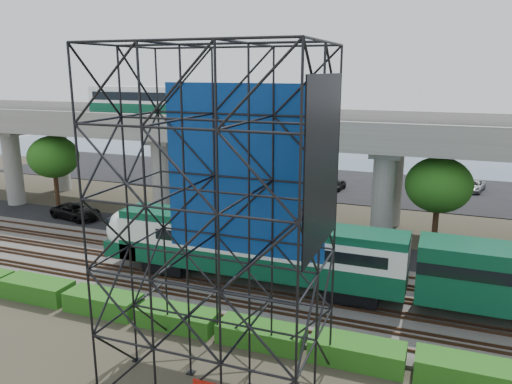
% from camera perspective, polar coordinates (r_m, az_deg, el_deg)
% --- Properties ---
extents(ground, '(140.00, 140.00, 0.00)m').
position_cam_1_polar(ground, '(33.10, -6.73, -11.32)').
color(ground, '#474233').
rests_on(ground, ground).
extents(ballast_bed, '(90.00, 12.00, 0.20)m').
position_cam_1_polar(ballast_bed, '(34.68, -5.19, -9.89)').
color(ballast_bed, slate).
rests_on(ballast_bed, ground).
extents(service_road, '(90.00, 5.00, 0.08)m').
position_cam_1_polar(service_road, '(41.95, -0.09, -5.62)').
color(service_road, black).
rests_on(service_road, ground).
extents(parking_lot, '(90.00, 18.00, 0.08)m').
position_cam_1_polar(parking_lot, '(63.63, 7.50, 1.03)').
color(parking_lot, black).
rests_on(parking_lot, ground).
extents(harbor_water, '(140.00, 40.00, 0.03)m').
position_cam_1_polar(harbor_water, '(84.81, 10.99, 4.09)').
color(harbor_water, '#3F5767').
rests_on(harbor_water, ground).
extents(rail_tracks, '(90.00, 9.52, 0.16)m').
position_cam_1_polar(rail_tracks, '(34.61, -5.20, -9.61)').
color(rail_tracks, '#472D1E').
rests_on(rail_tracks, ballast_bed).
extents(commuter_train, '(29.30, 3.06, 4.30)m').
position_cam_1_polar(commuter_train, '(31.77, 3.54, -6.71)').
color(commuter_train, black).
rests_on(commuter_train, rail_tracks).
extents(overpass, '(80.00, 12.00, 12.40)m').
position_cam_1_polar(overpass, '(45.42, 1.24, 6.50)').
color(overpass, '#9E9B93').
rests_on(overpass, ground).
extents(scaffold_tower, '(9.36, 6.36, 15.00)m').
position_cam_1_polar(scaffold_tower, '(21.48, -4.48, -3.95)').
color(scaffold_tower, black).
rests_on(scaffold_tower, ground).
extents(hedge_strip, '(34.60, 1.80, 1.20)m').
position_cam_1_polar(hedge_strip, '(29.05, -8.97, -13.95)').
color(hedge_strip, '#1A5212').
rests_on(hedge_strip, ground).
extents(trees, '(40.94, 16.94, 7.69)m').
position_cam_1_polar(trees, '(47.33, -2.92, 3.54)').
color(trees, '#382314').
rests_on(trees, ground).
extents(suv, '(5.66, 3.40, 1.47)m').
position_cam_1_polar(suv, '(50.77, -19.85, -2.08)').
color(suv, black).
rests_on(suv, service_road).
extents(parked_cars, '(38.82, 9.53, 1.27)m').
position_cam_1_polar(parked_cars, '(62.80, 9.42, 1.39)').
color(parked_cars, white).
rests_on(parked_cars, parking_lot).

